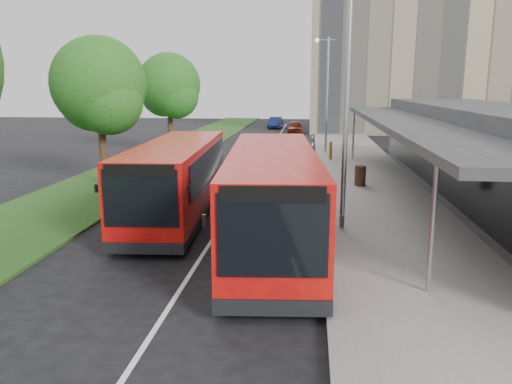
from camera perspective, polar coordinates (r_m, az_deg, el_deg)
ground at (r=15.46m, az=-5.63°, el=-6.40°), size 120.00×120.00×0.00m
pavement at (r=34.80m, az=10.99°, el=3.93°), size 5.00×80.00×0.15m
grass_verge at (r=36.11m, az=-10.09°, el=4.22°), size 5.00×80.00×0.10m
lane_centre_line at (r=29.90m, az=0.22°, el=2.71°), size 0.12×70.00×0.01m
kerb_dashes at (r=33.69m, az=6.53°, el=3.70°), size 0.12×56.00×0.01m
office_block at (r=57.53m, az=17.81°, el=15.65°), size 22.00×12.00×18.00m
station_building at (r=23.83m, az=25.28°, el=4.08°), size 7.70×26.00×4.00m
tree_mid at (r=25.47m, az=-17.46°, el=11.03°), size 4.50×4.50×7.21m
tree_far at (r=36.80m, az=-9.91°, el=11.53°), size 4.48×4.48×7.17m
lamp_post_near at (r=16.37m, az=10.05°, el=11.32°), size 1.44×0.28×8.00m
lamp_post_far at (r=36.35m, az=8.01°, el=11.72°), size 1.44×0.28×8.00m
bus_main at (r=15.18m, az=1.85°, el=-0.68°), size 3.49×10.73×2.99m
bus_second at (r=18.91m, az=-9.00°, el=1.44°), size 3.11×10.04×2.80m
litter_bin at (r=24.52m, az=11.82°, el=1.85°), size 0.61×0.61×0.96m
bollard at (r=32.89m, az=8.52°, el=4.70°), size 0.24×0.24×1.15m
car_near at (r=51.90m, az=4.47°, el=7.39°), size 1.63×3.83×1.29m
car_far at (r=58.44m, az=2.24°, el=7.93°), size 1.65×3.96×1.27m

